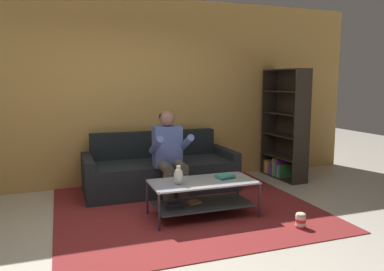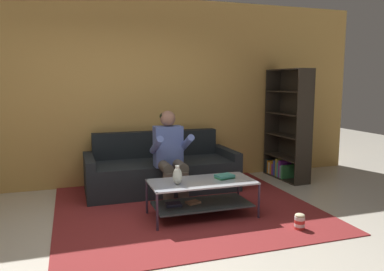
{
  "view_description": "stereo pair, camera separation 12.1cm",
  "coord_description": "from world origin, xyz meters",
  "px_view_note": "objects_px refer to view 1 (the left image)",
  "views": [
    {
      "loc": [
        -0.83,
        -3.41,
        1.6
      ],
      "look_at": [
        0.74,
        0.98,
        0.93
      ],
      "focal_mm": 35.0,
      "sensor_mm": 36.0,
      "label": 1
    },
    {
      "loc": [
        -0.72,
        -3.45,
        1.6
      ],
      "look_at": [
        0.74,
        0.98,
        0.93
      ],
      "focal_mm": 35.0,
      "sensor_mm": 36.0,
      "label": 2
    }
  ],
  "objects_px": {
    "couch": "(160,171)",
    "bookshelf": "(285,134)",
    "person_seated_center": "(170,152)",
    "book_stack": "(225,176)",
    "coffee_table": "(202,193)",
    "popcorn_tub": "(301,221)",
    "vase": "(178,176)"
  },
  "relations": [
    {
      "from": "vase",
      "to": "popcorn_tub",
      "type": "height_order",
      "value": "vase"
    },
    {
      "from": "couch",
      "to": "person_seated_center",
      "type": "height_order",
      "value": "person_seated_center"
    },
    {
      "from": "bookshelf",
      "to": "couch",
      "type": "bearing_deg",
      "value": -179.22
    },
    {
      "from": "person_seated_center",
      "to": "book_stack",
      "type": "xyz_separation_m",
      "value": [
        0.5,
        -0.69,
        -0.21
      ]
    },
    {
      "from": "coffee_table",
      "to": "vase",
      "type": "bearing_deg",
      "value": -171.34
    },
    {
      "from": "couch",
      "to": "book_stack",
      "type": "xyz_separation_m",
      "value": [
        0.5,
        -1.22,
        0.17
      ]
    },
    {
      "from": "couch",
      "to": "coffee_table",
      "type": "xyz_separation_m",
      "value": [
        0.18,
        -1.26,
        0.0
      ]
    },
    {
      "from": "coffee_table",
      "to": "person_seated_center",
      "type": "bearing_deg",
      "value": 104.42
    },
    {
      "from": "person_seated_center",
      "to": "couch",
      "type": "bearing_deg",
      "value": 90.0
    },
    {
      "from": "couch",
      "to": "person_seated_center",
      "type": "bearing_deg",
      "value": -90.0
    },
    {
      "from": "bookshelf",
      "to": "book_stack",
      "type": "bearing_deg",
      "value": -143.24
    },
    {
      "from": "popcorn_tub",
      "to": "book_stack",
      "type": "bearing_deg",
      "value": 127.0
    },
    {
      "from": "couch",
      "to": "vase",
      "type": "height_order",
      "value": "couch"
    },
    {
      "from": "couch",
      "to": "coffee_table",
      "type": "height_order",
      "value": "couch"
    },
    {
      "from": "coffee_table",
      "to": "vase",
      "type": "xyz_separation_m",
      "value": [
        -0.3,
        -0.05,
        0.25
      ]
    },
    {
      "from": "coffee_table",
      "to": "bookshelf",
      "type": "xyz_separation_m",
      "value": [
        2.0,
        1.29,
        0.45
      ]
    },
    {
      "from": "book_stack",
      "to": "bookshelf",
      "type": "height_order",
      "value": "bookshelf"
    },
    {
      "from": "couch",
      "to": "coffee_table",
      "type": "distance_m",
      "value": 1.27
    },
    {
      "from": "person_seated_center",
      "to": "book_stack",
      "type": "distance_m",
      "value": 0.88
    },
    {
      "from": "bookshelf",
      "to": "person_seated_center",
      "type": "bearing_deg",
      "value": -165.4
    },
    {
      "from": "person_seated_center",
      "to": "coffee_table",
      "type": "bearing_deg",
      "value": -75.58
    },
    {
      "from": "book_stack",
      "to": "popcorn_tub",
      "type": "distance_m",
      "value": 1.02
    },
    {
      "from": "coffee_table",
      "to": "book_stack",
      "type": "distance_m",
      "value": 0.36
    },
    {
      "from": "couch",
      "to": "bookshelf",
      "type": "distance_m",
      "value": 2.23
    },
    {
      "from": "person_seated_center",
      "to": "coffee_table",
      "type": "height_order",
      "value": "person_seated_center"
    },
    {
      "from": "book_stack",
      "to": "bookshelf",
      "type": "bearing_deg",
      "value": 36.76
    },
    {
      "from": "coffee_table",
      "to": "popcorn_tub",
      "type": "relative_size",
      "value": 6.84
    },
    {
      "from": "person_seated_center",
      "to": "bookshelf",
      "type": "height_order",
      "value": "bookshelf"
    },
    {
      "from": "coffee_table",
      "to": "book_stack",
      "type": "xyz_separation_m",
      "value": [
        0.32,
        0.03,
        0.17
      ]
    },
    {
      "from": "couch",
      "to": "vase",
      "type": "xyz_separation_m",
      "value": [
        -0.12,
        -1.3,
        0.25
      ]
    },
    {
      "from": "vase",
      "to": "bookshelf",
      "type": "relative_size",
      "value": 0.12
    },
    {
      "from": "couch",
      "to": "book_stack",
      "type": "bearing_deg",
      "value": -67.66
    }
  ]
}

